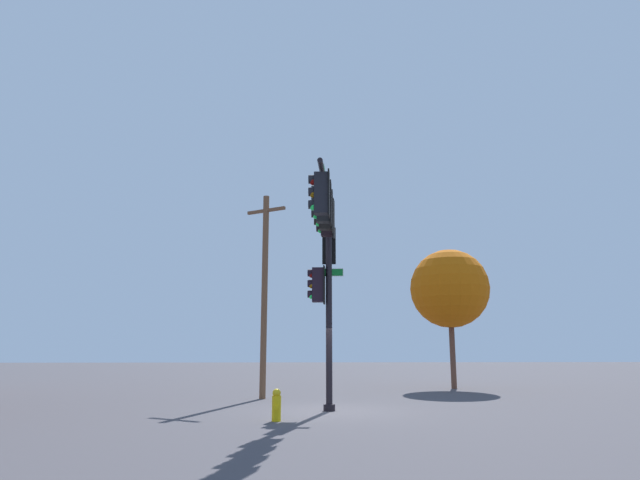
{
  "coord_description": "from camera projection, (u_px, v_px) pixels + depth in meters",
  "views": [
    {
      "loc": [
        17.28,
        -1.04,
        1.87
      ],
      "look_at": [
        1.08,
        -0.33,
        5.12
      ],
      "focal_mm": 30.52,
      "sensor_mm": 36.0,
      "label": 1
    }
  ],
  "objects": [
    {
      "name": "ground_plane",
      "position": [
        329.0,
        411.0,
        16.61
      ],
      "size": [
        120.0,
        120.0,
        0.0
      ],
      "primitive_type": "plane",
      "color": "#434045"
    },
    {
      "name": "tree_near",
      "position": [
        450.0,
        289.0,
        26.78
      ],
      "size": [
        3.85,
        3.85,
        6.71
      ],
      "color": "brown",
      "rests_on": "ground_plane"
    },
    {
      "name": "signal_pole_assembly",
      "position": [
        324.0,
        241.0,
        16.41
      ],
      "size": [
        4.86,
        1.22,
        7.24
      ],
      "color": "black",
      "rests_on": "ground_plane"
    },
    {
      "name": "utility_pole",
      "position": [
        265.0,
        289.0,
        21.43
      ],
      "size": [
        1.06,
        1.59,
        7.98
      ],
      "color": "brown",
      "rests_on": "ground_plane"
    },
    {
      "name": "fire_hydrant",
      "position": [
        276.0,
        405.0,
        14.32
      ],
      "size": [
        0.33,
        0.24,
        0.83
      ],
      "color": "yellow",
      "rests_on": "ground_plane"
    }
  ]
}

